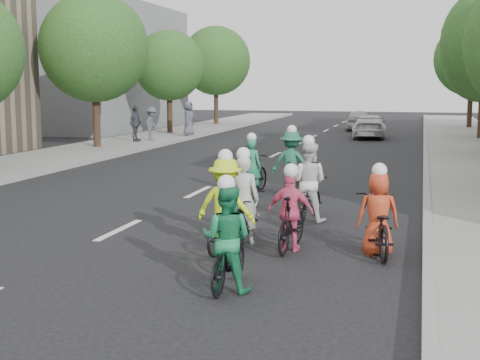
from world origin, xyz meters
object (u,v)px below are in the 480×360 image
at_px(cyclist_0, 244,212).
at_px(cyclist_1, 228,247).
at_px(follow_car_lead, 369,126).
at_px(spectator_2, 189,119).
at_px(spectator_0, 152,124).
at_px(cyclist_6, 308,190).
at_px(cyclist_7, 292,167).
at_px(spectator_1, 135,123).
at_px(cyclist_2, 226,213).
at_px(cyclist_3, 291,218).
at_px(cyclist_4, 378,222).
at_px(cyclist_5, 252,172).
at_px(follow_car_trail, 359,120).

height_order(cyclist_0, cyclist_1, cyclist_0).
height_order(follow_car_lead, spectator_2, spectator_2).
xyz_separation_m(cyclist_1, spectator_0, (-10.36, 21.93, 0.34)).
height_order(follow_car_lead, spectator_0, spectator_0).
xyz_separation_m(cyclist_6, cyclist_7, (-0.99, 3.24, 0.07)).
relative_size(cyclist_0, follow_car_lead, 0.42).
distance_m(cyclist_1, follow_car_lead, 28.08).
relative_size(follow_car_lead, spectator_1, 2.46).
height_order(cyclist_6, spectator_2, spectator_2).
distance_m(cyclist_2, spectator_0, 22.04).
bearing_deg(follow_car_lead, cyclist_3, 87.35).
xyz_separation_m(cyclist_0, spectator_2, (-9.03, 22.22, 0.51)).
relative_size(cyclist_4, follow_car_lead, 0.47).
bearing_deg(cyclist_2, cyclist_4, -161.85).
height_order(cyclist_0, cyclist_5, cyclist_0).
xyz_separation_m(cyclist_7, spectator_0, (-9.67, 13.50, 0.24)).
bearing_deg(cyclist_0, follow_car_trail, -93.07).
bearing_deg(spectator_0, cyclist_6, -149.25).
distance_m(cyclist_0, spectator_2, 23.99).
relative_size(cyclist_2, cyclist_6, 0.98).
bearing_deg(follow_car_trail, spectator_2, 42.94).
distance_m(cyclist_5, spectator_2, 18.57).
height_order(cyclist_3, cyclist_7, cyclist_7).
relative_size(cyclist_3, cyclist_6, 0.91).
distance_m(cyclist_1, cyclist_7, 8.46).
distance_m(cyclist_4, spectator_2, 25.26).
distance_m(follow_car_trail, spectator_0, 15.21).
relative_size(cyclist_4, cyclist_5, 1.07).
bearing_deg(follow_car_trail, follow_car_lead, 95.84).
bearing_deg(cyclist_6, spectator_1, -48.74).
distance_m(cyclist_7, spectator_1, 16.23).
relative_size(cyclist_0, cyclist_5, 0.96).
distance_m(cyclist_6, spectator_2, 22.21).
xyz_separation_m(cyclist_2, follow_car_trail, (-0.62, 31.98, -0.02)).
height_order(cyclist_1, cyclist_7, cyclist_7).
bearing_deg(spectator_1, cyclist_7, -138.76).
height_order(cyclist_4, spectator_1, spectator_1).
bearing_deg(cyclist_4, cyclist_6, -69.06).
xyz_separation_m(cyclist_3, spectator_0, (-10.80, 19.41, 0.39)).
height_order(cyclist_2, cyclist_5, cyclist_2).
bearing_deg(cyclist_1, follow_car_trail, -86.47).
bearing_deg(follow_car_trail, cyclist_1, 87.55).
bearing_deg(spectator_2, cyclist_3, -158.89).
height_order(cyclist_1, spectator_2, spectator_2).
distance_m(cyclist_2, cyclist_5, 6.21).
bearing_deg(cyclist_0, spectator_2, -72.35).
bearing_deg(cyclist_6, follow_car_trail, -80.68).
bearing_deg(cyclist_0, cyclist_7, -92.69).
xyz_separation_m(cyclist_3, follow_car_trail, (-1.72, 31.61, 0.08)).
xyz_separation_m(spectator_1, spectator_2, (1.31, 4.01, 0.05)).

